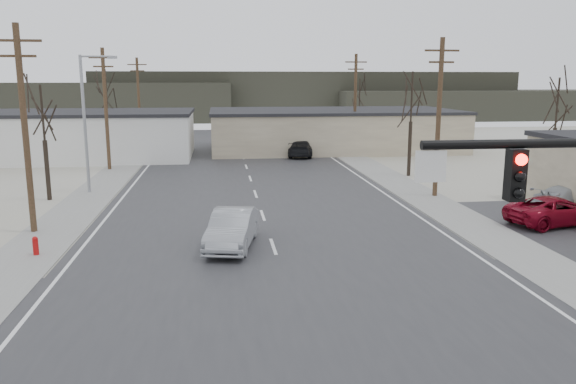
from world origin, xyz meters
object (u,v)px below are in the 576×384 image
fire_hydrant (36,246)px  car_far_b (235,129)px  car_far_a (302,148)px  sedan_crossing (232,229)px  car_parked_red (555,211)px  car_parked_silver (572,198)px

fire_hydrant → car_far_b: 56.61m
car_far_a → fire_hydrant: bearing=76.6°
fire_hydrant → sedan_crossing: sedan_crossing is taller
fire_hydrant → car_far_b: (10.25, 55.68, 0.25)m
car_far_b → car_parked_red: 55.53m
car_far_b → car_parked_silver: (17.65, -50.68, 0.05)m
car_parked_silver → fire_hydrant: bearing=81.1°
fire_hydrant → car_parked_red: (25.10, 2.16, 0.31)m
sedan_crossing → car_far_a: car_far_a is taller
sedan_crossing → car_parked_red: sedan_crossing is taller
car_parked_silver → car_parked_red: bearing=116.3°
fire_hydrant → car_parked_silver: 28.34m
car_parked_red → fire_hydrant: bearing=82.3°
car_far_b → car_parked_silver: 53.66m
car_far_a → car_parked_red: size_ratio=1.09×
car_far_a → car_parked_silver: bearing=129.8°
car_far_a → car_parked_red: (9.09, -28.02, -0.11)m
fire_hydrant → sedan_crossing: (8.38, 0.23, 0.42)m
car_far_b → fire_hydrant: bearing=-84.0°
fire_hydrant → car_parked_red: car_parked_red is taller
car_parked_silver → sedan_crossing: bearing=84.7°
sedan_crossing → car_far_a: bearing=87.1°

